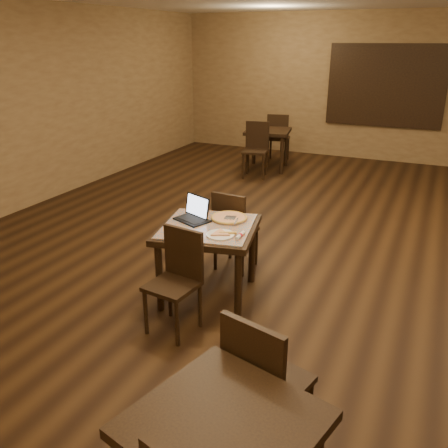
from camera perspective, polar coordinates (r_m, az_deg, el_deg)
The scene contains 19 objects.
ground at distance 6.31m, azimuth 7.08°, elevation -1.65°, with size 10.00×10.00×0.00m, color black.
wall_back at distance 10.74m, azimuth 16.13°, elevation 15.52°, with size 8.00×0.02×3.00m, color olive.
wall_left at distance 8.03m, azimuth -21.41°, elevation 13.16°, with size 0.02×10.00×3.00m, color olive.
mural at distance 10.63m, azimuth 18.86°, elevation 15.44°, with size 2.34×0.05×1.64m.
tiled_table at distance 4.64m, azimuth -1.95°, elevation -1.36°, with size 1.09×1.09×0.76m.
chair_main_near at distance 4.20m, azimuth -5.61°, elevation -6.08°, with size 0.45×0.45×0.93m.
chair_main_far at distance 5.21m, azimuth 1.05°, elevation -0.35°, with size 0.43×0.43×0.93m.
laptop at distance 4.75m, azimuth -3.57°, elevation 1.28°, with size 0.40×0.37×0.23m.
plate at distance 4.36m, azimuth -0.44°, elevation -1.32°, with size 0.26×0.26×0.01m, color white.
pizza_slice at distance 4.35m, azimuth -0.44°, elevation -1.13°, with size 0.21×0.21×0.02m, color #FAE7A7, non-canonical shape.
pizza_pan at distance 4.76m, azimuth 0.62°, elevation 0.61°, with size 0.35×0.35×0.01m, color silver.
pizza_whole at distance 4.75m, azimuth 0.62°, elevation 0.78°, with size 0.36×0.36×0.03m.
spatula at distance 4.72m, azimuth 0.75°, elevation 0.76°, with size 0.11×0.26×0.01m, color silver.
napkin_roll at distance 4.32m, azimuth 1.94°, elevation -1.39°, with size 0.04×0.17×0.04m.
other_table_b at distance 9.55m, azimuth 5.29°, elevation 10.45°, with size 0.98×0.98×0.79m.
other_table_b_chair_near at distance 9.03m, azimuth 3.87°, elevation 9.34°, with size 0.51×0.51×1.02m.
other_table_b_chair_far at distance 10.11m, azimuth 6.52°, elevation 10.56°, with size 0.51×0.51×1.02m.
other_table_c at distance 2.52m, azimuth 0.01°, elevation -24.57°, with size 1.01×1.01×0.77m.
other_table_c_chair_far at distance 2.98m, azimuth 4.57°, elevation -18.06°, with size 0.53×0.53×1.00m.
Camera 1 is at (1.71, -5.56, 2.46)m, focal length 38.00 mm.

